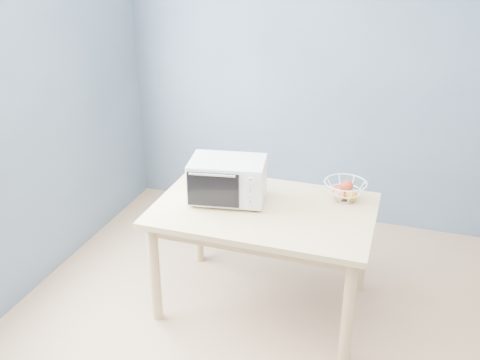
% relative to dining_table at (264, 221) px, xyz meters
% --- Properties ---
extents(room, '(4.01, 4.51, 2.61)m').
position_rel_dining_table_xyz_m(room, '(0.38, -0.82, 0.65)').
color(room, tan).
rests_on(room, ground).
extents(dining_table, '(1.40, 0.90, 0.75)m').
position_rel_dining_table_xyz_m(dining_table, '(0.00, 0.00, 0.00)').
color(dining_table, '#D5B57F').
rests_on(dining_table, ground).
extents(toaster_oven, '(0.53, 0.42, 0.28)m').
position_rel_dining_table_xyz_m(toaster_oven, '(-0.27, 0.02, 0.25)').
color(toaster_oven, white).
rests_on(toaster_oven, dining_table).
extents(fruit_basket, '(0.35, 0.35, 0.14)m').
position_rel_dining_table_xyz_m(fruit_basket, '(0.47, 0.27, 0.17)').
color(fruit_basket, silver).
rests_on(fruit_basket, dining_table).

